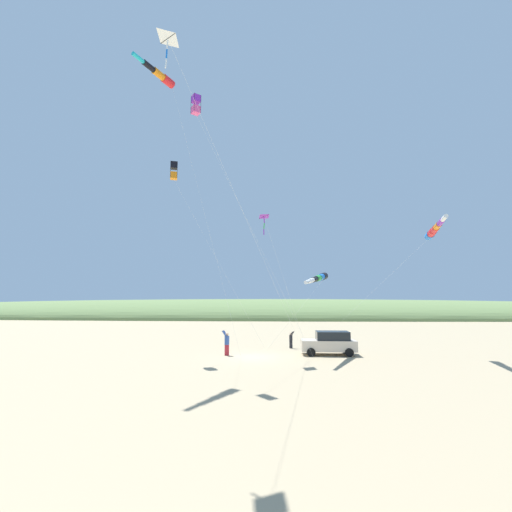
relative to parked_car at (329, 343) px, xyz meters
The scene contains 13 objects.
ground_plane 6.41m from the parked_car, 101.90° to the left, with size 600.00×600.00×0.00m, color tan.
dune_ridge_grassy 54.06m from the parked_car, ahead, with size 28.00×240.00×8.63m, color #6B844C.
parked_car is the anchor object (origin of this frame).
cooler_box 3.26m from the parked_car, 16.00° to the right, with size 0.62×0.42×0.42m.
person_adult_flyer 8.24m from the parked_car, 94.73° to the left, with size 0.50×0.62×1.95m.
person_child_green_jacket 4.53m from the parked_car, 39.94° to the left, with size 0.50×0.54×1.52m.
kite_windsock_teal_far_right 11.95m from the parked_car, 102.39° to the right, with size 11.12×9.46×9.98m.
kite_box_blue_topmost 20.42m from the parked_car, 123.86° to the left, with size 5.25×8.66×18.38m.
kite_box_white_trailing 19.02m from the parked_car, 95.73° to the left, with size 5.82×7.72×15.79m.
kite_windsock_black_fish_shape 24.18m from the parked_car, 113.40° to the left, with size 6.02×7.04×21.05m.
kite_windsock_red_high_left 5.28m from the parked_car, 130.48° to the left, with size 7.40×5.24×6.70m.
kite_delta_striped_overhead 22.71m from the parked_car, 150.44° to the left, with size 13.72×7.28×15.38m.
kite_delta_magenta_far_left 11.33m from the parked_car, 112.89° to the left, with size 5.72×4.15×11.05m.
Camera 1 is at (-27.14, -1.66, 4.49)m, focal length 24.09 mm.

